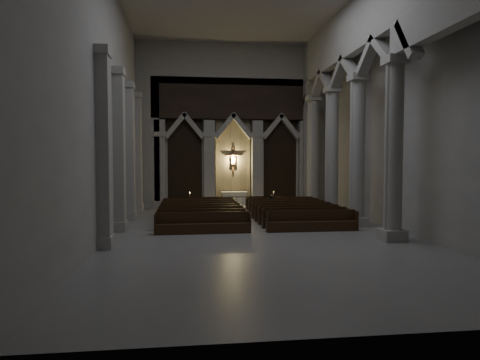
{
  "coord_description": "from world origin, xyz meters",
  "views": [
    {
      "loc": [
        -3.47,
        -20.17,
        3.65
      ],
      "look_at": [
        -0.57,
        3.0,
        2.43
      ],
      "focal_mm": 32.0,
      "sensor_mm": 36.0,
      "label": 1
    }
  ],
  "objects_px": {
    "altar": "(234,198)",
    "candle_stand_right": "(273,205)",
    "altar_rail": "(236,201)",
    "pews": "(248,215)",
    "candle_stand_left": "(190,206)",
    "worshipper": "(272,205)"
  },
  "relations": [
    {
      "from": "pews",
      "to": "candle_stand_right",
      "type": "bearing_deg",
      "value": 63.58
    },
    {
      "from": "candle_stand_left",
      "to": "pews",
      "type": "xyz_separation_m",
      "value": [
        3.27,
        -5.37,
        -0.01
      ]
    },
    {
      "from": "candle_stand_right",
      "to": "worshipper",
      "type": "height_order",
      "value": "candle_stand_right"
    },
    {
      "from": "altar",
      "to": "pews",
      "type": "relative_size",
      "value": 0.19
    },
    {
      "from": "candle_stand_left",
      "to": "altar_rail",
      "type": "bearing_deg",
      "value": 4.63
    },
    {
      "from": "worshipper",
      "to": "altar",
      "type": "bearing_deg",
      "value": 100.82
    },
    {
      "from": "altar",
      "to": "candle_stand_right",
      "type": "height_order",
      "value": "candle_stand_right"
    },
    {
      "from": "altar",
      "to": "worshipper",
      "type": "height_order",
      "value": "worshipper"
    },
    {
      "from": "altar_rail",
      "to": "pews",
      "type": "bearing_deg",
      "value": -90.0
    },
    {
      "from": "altar",
      "to": "candle_stand_right",
      "type": "distance_m",
      "value": 3.32
    },
    {
      "from": "altar",
      "to": "candle_stand_right",
      "type": "relative_size",
      "value": 1.46
    },
    {
      "from": "altar",
      "to": "pews",
      "type": "distance_m",
      "value": 7.28
    },
    {
      "from": "candle_stand_right",
      "to": "pews",
      "type": "height_order",
      "value": "candle_stand_right"
    },
    {
      "from": "candle_stand_left",
      "to": "pews",
      "type": "bearing_deg",
      "value": -58.61
    },
    {
      "from": "altar_rail",
      "to": "pews",
      "type": "distance_m",
      "value": 5.64
    },
    {
      "from": "altar",
      "to": "candle_stand_left",
      "type": "bearing_deg",
      "value": -150.03
    },
    {
      "from": "altar_rail",
      "to": "candle_stand_left",
      "type": "height_order",
      "value": "candle_stand_left"
    },
    {
      "from": "altar_rail",
      "to": "pews",
      "type": "height_order",
      "value": "pews"
    },
    {
      "from": "altar_rail",
      "to": "worshipper",
      "type": "distance_m",
      "value": 3.6
    },
    {
      "from": "worshipper",
      "to": "pews",
      "type": "bearing_deg",
      "value": -138.12
    },
    {
      "from": "candle_stand_right",
      "to": "altar_rail",
      "type": "bearing_deg",
      "value": 168.76
    },
    {
      "from": "pews",
      "to": "altar",
      "type": "bearing_deg",
      "value": 89.74
    }
  ]
}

